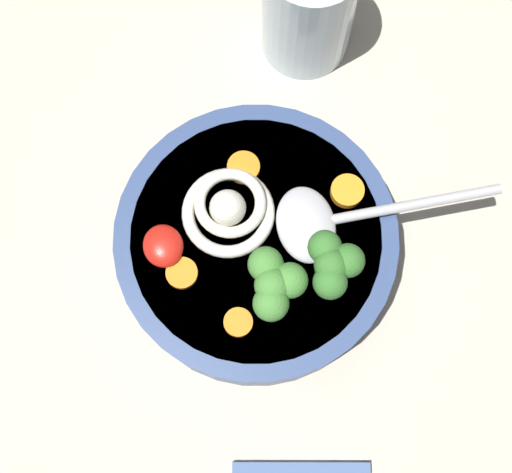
% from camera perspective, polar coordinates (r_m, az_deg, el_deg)
% --- Properties ---
extents(table_slab, '(1.22, 1.22, 0.03)m').
position_cam_1_polar(table_slab, '(0.61, 3.44, -3.48)').
color(table_slab, '#BCB29E').
rests_on(table_slab, ground).
extents(soup_bowl, '(0.22, 0.22, 0.06)m').
position_cam_1_polar(soup_bowl, '(0.56, -0.00, -0.77)').
color(soup_bowl, '#334775').
rests_on(soup_bowl, table_slab).
extents(noodle_pile, '(0.08, 0.08, 0.03)m').
position_cam_1_polar(noodle_pile, '(0.53, -2.21, 2.23)').
color(noodle_pile, silver).
rests_on(noodle_pile, soup_bowl).
extents(soup_spoon, '(0.06, 0.17, 0.02)m').
position_cam_1_polar(soup_spoon, '(0.53, 5.50, 1.23)').
color(soup_spoon, '#B7B7BC').
rests_on(soup_spoon, soup_bowl).
extents(chili_sauce_dollop, '(0.03, 0.03, 0.01)m').
position_cam_1_polar(chili_sauce_dollop, '(0.53, -7.47, -0.76)').
color(chili_sauce_dollop, red).
rests_on(chili_sauce_dollop, soup_bowl).
extents(broccoli_floret_near_spoon, '(0.05, 0.04, 0.04)m').
position_cam_1_polar(broccoli_floret_near_spoon, '(0.50, 1.54, -3.89)').
color(broccoli_floret_near_spoon, '#7A9E60').
rests_on(broccoli_floret_near_spoon, soup_bowl).
extents(broccoli_floret_right, '(0.05, 0.04, 0.04)m').
position_cam_1_polar(broccoli_floret_right, '(0.51, 6.26, -2.26)').
color(broccoli_floret_right, '#7A9E60').
rests_on(broccoli_floret_right, soup_bowl).
extents(carrot_slice_front, '(0.03, 0.03, 0.01)m').
position_cam_1_polar(carrot_slice_front, '(0.54, 7.35, 3.65)').
color(carrot_slice_front, orange).
rests_on(carrot_slice_front, soup_bowl).
extents(carrot_slice_far, '(0.02, 0.02, 0.01)m').
position_cam_1_polar(carrot_slice_far, '(0.53, -5.98, -2.95)').
color(carrot_slice_far, orange).
rests_on(carrot_slice_far, soup_bowl).
extents(carrot_slice_left, '(0.03, 0.03, 0.01)m').
position_cam_1_polar(carrot_slice_left, '(0.55, -1.01, 5.58)').
color(carrot_slice_left, orange).
rests_on(carrot_slice_left, soup_bowl).
extents(carrot_slice_beside_chili, '(0.02, 0.02, 0.01)m').
position_cam_1_polar(carrot_slice_beside_chili, '(0.52, -1.44, -6.92)').
color(carrot_slice_beside_chili, orange).
rests_on(carrot_slice_beside_chili, soup_bowl).
extents(drinking_glass, '(0.08, 0.08, 0.12)m').
position_cam_1_polar(drinking_glass, '(0.62, 4.27, 18.08)').
color(drinking_glass, silver).
rests_on(drinking_glass, table_slab).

